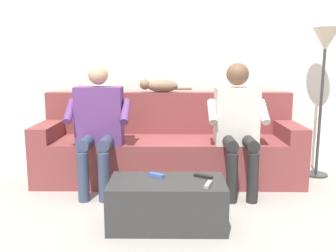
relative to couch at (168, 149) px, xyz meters
name	(u,v)px	position (x,y,z in m)	size (l,w,h in m)	color
ground_plane	(168,204)	(0.00, 0.74, -0.31)	(8.00, 8.00, 0.00)	gray
back_wall	(169,58)	(0.00, -0.45, 0.94)	(5.06, 0.06, 2.50)	silver
couch	(168,149)	(0.00, 0.00, 0.00)	(2.64, 0.76, 0.88)	brown
coffee_table	(167,203)	(0.00, 1.13, -0.14)	(0.86, 0.46, 0.34)	#2D2D2D
person_left_seated	(237,120)	(-0.65, 0.35, 0.37)	(0.55, 0.58, 1.20)	beige
person_right_seated	(98,121)	(0.65, 0.38, 0.36)	(0.59, 0.51, 1.18)	#5B3370
cat_on_backrest	(159,86)	(0.10, -0.24, 0.64)	(0.56, 0.14, 0.15)	#756047
remote_black	(203,176)	(-0.27, 1.05, 0.04)	(0.14, 0.04, 0.02)	black
remote_blue	(157,175)	(0.08, 1.03, 0.05)	(0.13, 0.04, 0.02)	#3860B7
remote_gray	(208,184)	(-0.29, 1.23, 0.04)	(0.15, 0.03, 0.02)	gray
floor_lamp	(325,53)	(-1.59, -0.09, 0.99)	(0.27, 0.27, 1.55)	#2D2D2D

